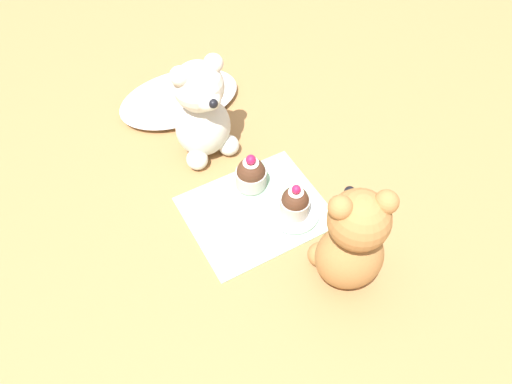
% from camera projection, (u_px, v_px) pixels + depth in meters
% --- Properties ---
extents(ground_plane, '(4.00, 4.00, 0.00)m').
position_uv_depth(ground_plane, '(256.00, 211.00, 0.89)').
color(ground_plane, '#9E7042').
extents(knitted_placemat, '(0.24, 0.20, 0.01)m').
position_uv_depth(knitted_placemat, '(256.00, 211.00, 0.89)').
color(knitted_placemat, '#8EBC99').
rests_on(knitted_placemat, ground_plane).
extents(tulle_cloth, '(0.26, 0.17, 0.03)m').
position_uv_depth(tulle_cloth, '(179.00, 98.00, 1.06)').
color(tulle_cloth, silver).
rests_on(tulle_cloth, ground_plane).
extents(teddy_bear_cream, '(0.11, 0.11, 0.21)m').
position_uv_depth(teddy_bear_cream, '(202.00, 113.00, 0.91)').
color(teddy_bear_cream, silver).
rests_on(teddy_bear_cream, ground_plane).
extents(teddy_bear_tan, '(0.13, 0.13, 0.21)m').
position_uv_depth(teddy_bear_tan, '(352.00, 241.00, 0.74)').
color(teddy_bear_tan, '#A3703D').
rests_on(teddy_bear_tan, ground_plane).
extents(cupcake_near_cream_bear, '(0.06, 0.06, 0.08)m').
position_uv_depth(cupcake_near_cream_bear, '(251.00, 174.00, 0.90)').
color(cupcake_near_cream_bear, '#B2ADA3').
rests_on(cupcake_near_cream_bear, knitted_placemat).
extents(saucer_plate, '(0.09, 0.09, 0.01)m').
position_uv_depth(saucer_plate, '(294.00, 213.00, 0.88)').
color(saucer_plate, silver).
rests_on(saucer_plate, knitted_placemat).
extents(cupcake_near_tan_bear, '(0.05, 0.05, 0.07)m').
position_uv_depth(cupcake_near_tan_bear, '(295.00, 203.00, 0.86)').
color(cupcake_near_tan_bear, '#B2ADA3').
rests_on(cupcake_near_tan_bear, saucer_plate).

